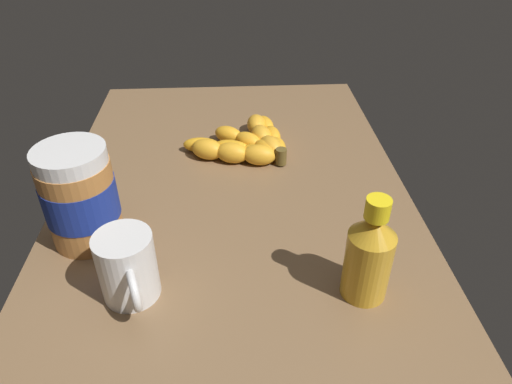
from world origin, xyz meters
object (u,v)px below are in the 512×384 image
Objects in this scene: banana_bunch at (251,143)px; honey_bottle at (372,254)px; peanut_butter_jar at (83,197)px; coffee_mug at (131,267)px.

honey_bottle is at bearing 19.46° from banana_bunch.
banana_bunch is 39.00cm from honey_bottle.
coffee_mug is at bearing 34.69° from peanut_butter_jar.
coffee_mug is at bearing -92.63° from honey_bottle.
honey_bottle reaches higher than coffee_mug.
honey_bottle is 29.47cm from coffee_mug.
peanut_butter_jar is at bearing -145.31° from coffee_mug.
peanut_butter_jar is (23.58, -24.50, 5.55)cm from banana_bunch.
banana_bunch is at bearing 154.88° from coffee_mug.
peanut_butter_jar is 1.01× the size of honey_bottle.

